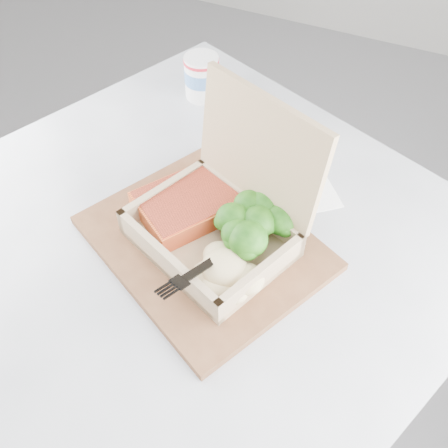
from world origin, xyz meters
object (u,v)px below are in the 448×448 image
at_px(cafe_table, 189,301).
at_px(paper_cup, 202,76).
at_px(takeout_container, 226,209).
at_px(serving_tray, 204,243).

xyz_separation_m(cafe_table, paper_cup, (-0.12, 0.31, 0.23)).
distance_m(cafe_table, takeout_container, 0.25).
xyz_separation_m(serving_tray, paper_cup, (-0.16, 0.32, 0.04)).
height_order(cafe_table, paper_cup, paper_cup).
bearing_deg(paper_cup, takeout_container, -57.81).
height_order(takeout_container, paper_cup, takeout_container).
relative_size(serving_tray, takeout_container, 1.22).
xyz_separation_m(takeout_container, paper_cup, (-0.18, 0.29, -0.02)).
bearing_deg(serving_tray, paper_cup, 117.05).
bearing_deg(serving_tray, cafe_table, 170.56).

